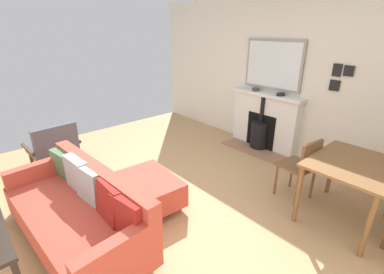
% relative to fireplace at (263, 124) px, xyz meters
% --- Properties ---
extents(ground_plane, '(5.61, 5.69, 0.01)m').
position_rel_fireplace_xyz_m(ground_plane, '(2.61, -0.04, -0.46)').
color(ground_plane, tan).
extents(wall_left, '(0.12, 5.69, 2.60)m').
position_rel_fireplace_xyz_m(wall_left, '(-0.19, -0.04, 0.85)').
color(wall_left, beige).
rests_on(wall_left, ground).
extents(fireplace, '(0.58, 1.35, 1.03)m').
position_rel_fireplace_xyz_m(fireplace, '(0.00, 0.00, 0.00)').
color(fireplace, '#93664C').
rests_on(fireplace, ground).
extents(mirror_over_mantel, '(0.04, 1.08, 0.82)m').
position_rel_fireplace_xyz_m(mirror_over_mantel, '(-0.11, 0.00, 1.04)').
color(mirror_over_mantel, gray).
extents(mantel_bowl_near, '(0.13, 0.13, 0.05)m').
position_rel_fireplace_xyz_m(mantel_bowl_near, '(-0.01, -0.24, 0.60)').
color(mantel_bowl_near, '#47382D').
rests_on(mantel_bowl_near, fireplace).
extents(mantel_bowl_far, '(0.14, 0.14, 0.04)m').
position_rel_fireplace_xyz_m(mantel_bowl_far, '(-0.01, 0.26, 0.59)').
color(mantel_bowl_far, black).
rests_on(mantel_bowl_far, fireplace).
extents(sofa, '(0.91, 1.93, 0.77)m').
position_rel_fireplace_xyz_m(sofa, '(3.38, 0.13, -0.11)').
color(sofa, '#B2B2B7').
rests_on(sofa, ground).
extents(ottoman, '(0.61, 0.85, 0.39)m').
position_rel_fireplace_xyz_m(ottoman, '(2.52, 0.12, -0.22)').
color(ottoman, '#B2B2B7').
rests_on(ottoman, ground).
extents(armchair_accent, '(0.71, 0.62, 0.81)m').
position_rel_fireplace_xyz_m(armchair_accent, '(3.15, -1.49, 0.01)').
color(armchair_accent, '#4C3321').
rests_on(armchair_accent, ground).
extents(dining_table, '(0.98, 0.79, 0.74)m').
position_rel_fireplace_xyz_m(dining_table, '(1.03, 1.82, 0.18)').
color(dining_table, brown).
rests_on(dining_table, ground).
extents(dining_chair_near_fireplace, '(0.45, 0.45, 0.84)m').
position_rel_fireplace_xyz_m(dining_chair_near_fireplace, '(1.04, 1.28, 0.05)').
color(dining_chair_near_fireplace, brown).
rests_on(dining_chair_near_fireplace, ground).
extents(photo_gallery_row, '(0.02, 0.29, 0.39)m').
position_rel_fireplace_xyz_m(photo_gallery_row, '(-0.12, 1.08, 0.98)').
color(photo_gallery_row, black).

